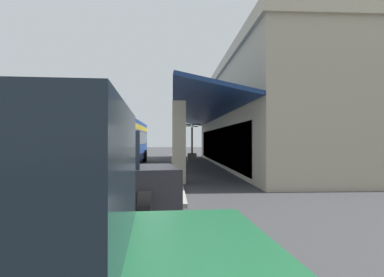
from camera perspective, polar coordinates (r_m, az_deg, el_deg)
name	(u,v)px	position (r m, az deg, el deg)	size (l,w,h in m)	color
ground	(210,163)	(26.89, 3.10, -4.08)	(120.00, 120.00, 0.00)	#38383A
curb_strip	(175,164)	(24.10, -2.97, -4.37)	(30.55, 0.50, 0.12)	#9E998E
plaza_building	(307,118)	(26.00, 18.79, 3.26)	(25.76, 16.66, 6.75)	#B2A88E
transit_bus	(123,139)	(24.57, -11.53, -0.10)	(11.21, 2.85, 3.34)	#193D9E
parked_suv_red	(37,150)	(27.72, -24.75, -1.83)	(4.83, 2.26, 1.97)	maroon
parked_suv_charcoal	(65,175)	(7.89, -20.65, -5.79)	(3.17, 5.04, 1.97)	#232328
pedestrian	(103,162)	(13.06, -14.86, -3.78)	(0.69, 0.38, 1.73)	navy
potted_palm	(192,150)	(30.15, 0.00, -1.98)	(1.62, 1.66, 3.28)	gray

